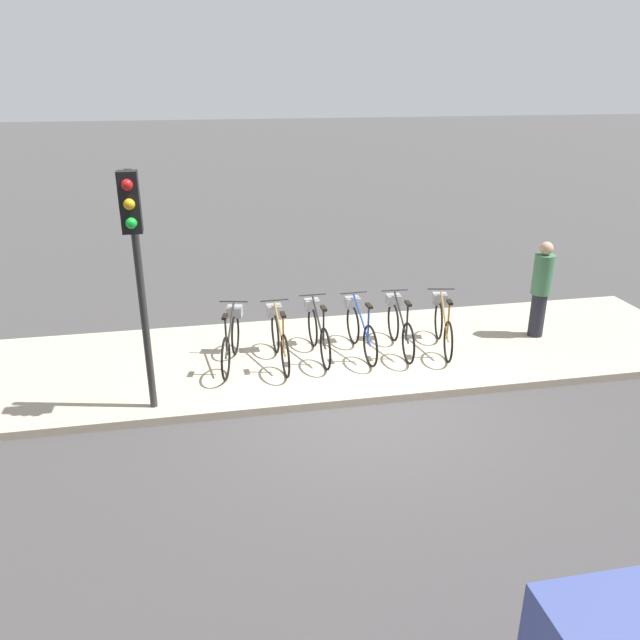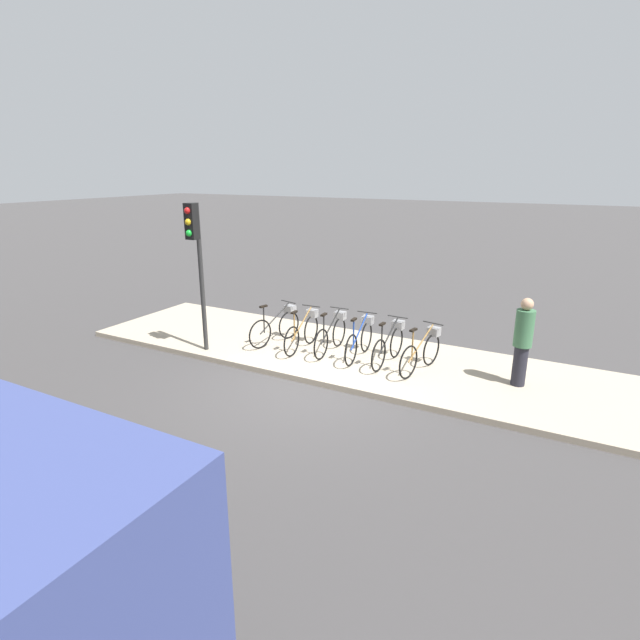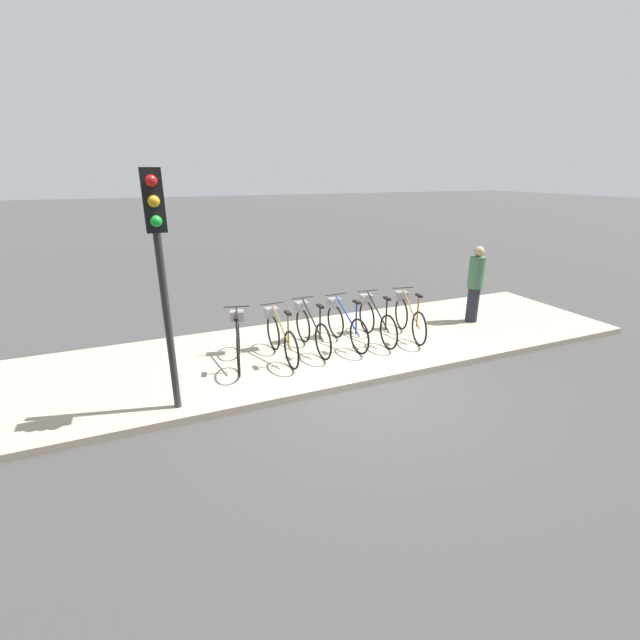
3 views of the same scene
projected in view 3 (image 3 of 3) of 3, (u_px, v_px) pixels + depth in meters
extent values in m
plane|color=#423F3F|center=(368.00, 387.00, 7.04)|extent=(120.00, 120.00, 0.00)
cube|color=#B7A88E|center=(328.00, 348.00, 8.45)|extent=(12.59, 3.27, 0.12)
torus|color=black|center=(238.00, 357.00, 7.06)|extent=(0.18, 0.67, 0.68)
torus|color=black|center=(238.00, 336.00, 7.93)|extent=(0.18, 0.67, 0.68)
cylinder|color=black|center=(237.00, 331.00, 7.41)|extent=(0.24, 0.94, 0.58)
cylinder|color=black|center=(237.00, 337.00, 7.08)|extent=(0.04, 0.04, 0.61)
cube|color=black|center=(236.00, 318.00, 6.97)|extent=(0.11, 0.21, 0.04)
cylinder|color=#262626|center=(236.00, 307.00, 7.74)|extent=(0.45, 0.12, 0.02)
cube|color=gray|center=(237.00, 316.00, 7.85)|extent=(0.28, 0.25, 0.18)
torus|color=black|center=(291.00, 350.00, 7.31)|extent=(0.06, 0.68, 0.68)
torus|color=black|center=(273.00, 333.00, 8.11)|extent=(0.06, 0.68, 0.68)
cylinder|color=olive|center=(281.00, 327.00, 7.62)|extent=(0.07, 0.95, 0.58)
cylinder|color=olive|center=(288.00, 331.00, 7.32)|extent=(0.03, 0.03, 0.61)
cube|color=black|center=(288.00, 313.00, 7.22)|extent=(0.08, 0.20, 0.04)
cylinder|color=#262626|center=(272.00, 303.00, 7.92)|extent=(0.46, 0.04, 0.02)
cube|color=gray|center=(272.00, 312.00, 8.03)|extent=(0.25, 0.21, 0.18)
torus|color=black|center=(323.00, 342.00, 7.68)|extent=(0.06, 0.68, 0.68)
torus|color=black|center=(303.00, 326.00, 8.48)|extent=(0.06, 0.68, 0.68)
cylinder|color=black|center=(313.00, 320.00, 7.99)|extent=(0.06, 0.95, 0.58)
cylinder|color=black|center=(320.00, 323.00, 7.69)|extent=(0.03, 0.03, 0.61)
cube|color=black|center=(320.00, 306.00, 7.58)|extent=(0.08, 0.20, 0.04)
cylinder|color=#262626|center=(303.00, 298.00, 8.29)|extent=(0.46, 0.04, 0.02)
cube|color=gray|center=(302.00, 306.00, 8.40)|extent=(0.25, 0.21, 0.18)
torus|color=black|center=(359.00, 336.00, 7.92)|extent=(0.08, 0.68, 0.68)
torus|color=black|center=(336.00, 321.00, 8.72)|extent=(0.08, 0.68, 0.68)
cylinder|color=navy|center=(347.00, 315.00, 8.23)|extent=(0.09, 0.95, 0.58)
cylinder|color=navy|center=(356.00, 319.00, 7.93)|extent=(0.03, 0.03, 0.61)
cube|color=black|center=(357.00, 302.00, 7.83)|extent=(0.08, 0.20, 0.04)
cylinder|color=#262626|center=(336.00, 294.00, 8.53)|extent=(0.46, 0.05, 0.02)
cube|color=gray|center=(335.00, 303.00, 8.63)|extent=(0.25, 0.21, 0.18)
torus|color=black|center=(389.00, 332.00, 8.14)|extent=(0.07, 0.68, 0.68)
torus|color=black|center=(367.00, 317.00, 8.97)|extent=(0.07, 0.68, 0.68)
cylinder|color=black|center=(378.00, 311.00, 8.46)|extent=(0.07, 0.95, 0.58)
cylinder|color=black|center=(386.00, 315.00, 8.15)|extent=(0.03, 0.03, 0.61)
cube|color=black|center=(387.00, 298.00, 8.05)|extent=(0.08, 0.20, 0.04)
cylinder|color=#262626|center=(368.00, 291.00, 8.78)|extent=(0.46, 0.04, 0.02)
cube|color=gray|center=(366.00, 299.00, 8.88)|extent=(0.25, 0.21, 0.18)
torus|color=black|center=(419.00, 329.00, 8.32)|extent=(0.17, 0.67, 0.68)
torus|color=black|center=(401.00, 314.00, 9.19)|extent=(0.17, 0.67, 0.68)
cylinder|color=olive|center=(411.00, 308.00, 8.66)|extent=(0.22, 0.94, 0.58)
cylinder|color=olive|center=(418.00, 312.00, 8.34)|extent=(0.04, 0.04, 0.61)
cube|color=black|center=(419.00, 296.00, 8.23)|extent=(0.11, 0.21, 0.04)
cylinder|color=#262626|center=(403.00, 288.00, 9.00)|extent=(0.46, 0.12, 0.02)
cube|color=gray|center=(402.00, 296.00, 9.11)|extent=(0.28, 0.24, 0.18)
cylinder|color=#23232D|center=(473.00, 305.00, 9.65)|extent=(0.26, 0.26, 0.79)
cylinder|color=#3F724C|center=(477.00, 272.00, 9.40)|extent=(0.34, 0.34, 0.70)
sphere|color=tan|center=(479.00, 252.00, 9.25)|extent=(0.23, 0.23, 0.23)
cylinder|color=#2D2D2D|center=(165.00, 298.00, 5.68)|extent=(0.10, 0.10, 3.28)
cube|color=black|center=(153.00, 200.00, 5.11)|extent=(0.24, 0.20, 0.75)
sphere|color=red|center=(151.00, 181.00, 4.95)|extent=(0.14, 0.14, 0.14)
sphere|color=gold|center=(154.00, 201.00, 5.02)|extent=(0.14, 0.14, 0.14)
sphere|color=green|center=(156.00, 221.00, 5.10)|extent=(0.14, 0.14, 0.14)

